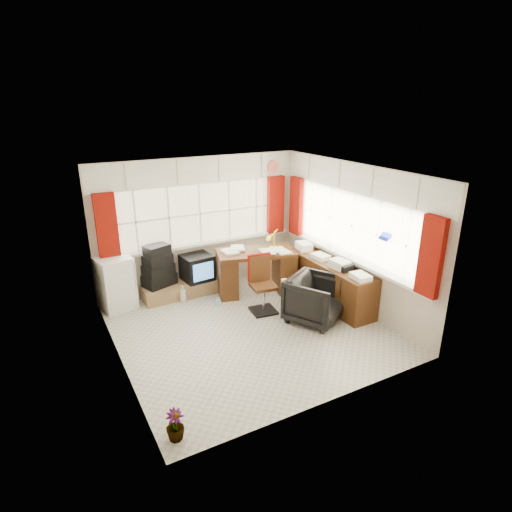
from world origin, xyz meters
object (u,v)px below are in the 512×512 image
Objects in this scene: task_chair at (261,281)px; radiator at (296,298)px; mini_fridge at (115,283)px; office_chair at (315,299)px; tv_bench at (181,289)px; desk at (256,269)px; desk_lamp at (274,236)px; credenza at (330,282)px; crt_tv at (197,267)px.

radiator is at bearing -36.28° from task_chair.
mini_fridge reaches higher than radiator.
office_chair is 0.60× the size of tv_bench.
desk is 1.12× the size of tv_bench.
desk is 0.73m from desk_lamp.
mini_fridge is (-3.42, 1.60, 0.07)m from credenza.
mini_fridge is at bearing 176.00° from tv_bench.
crt_tv is (-0.97, 0.53, 0.03)m from desk.
office_chair is 1.44× the size of crt_tv.
task_chair is at bearing -30.20° from mini_fridge.
mini_fridge is at bearing 148.62° from radiator.
desk reaches higher than credenza.
credenza is (0.74, 0.04, 0.14)m from radiator.
desk_lamp is 0.46× the size of office_chair.
crt_tv is (-1.19, 1.57, 0.24)m from radiator.
mini_fridge is at bearing 166.23° from desk.
mini_fridge is (-1.14, 0.08, 0.34)m from tv_bench.
desk is at bearing -21.65° from tv_bench.
task_chair is at bearing 165.21° from credenza.
crt_tv is at bearing 155.16° from desk_lamp.
desk reaches higher than radiator.
radiator is 1.08× the size of crt_tv.
mini_fridge reaches higher than office_chair.
task_chair is at bearing -135.59° from desk_lamp.
credenza reaches higher than radiator.
desk_lamp is 0.39× the size of task_chair.
radiator is at bearing -77.57° from desk.
desk_lamp is 0.62× the size of radiator.
task_chair reaches higher than desk.
radiator is at bearing -45.25° from tv_bench.
task_chair is 1.71× the size of crt_tv.
task_chair is at bearing 97.61° from office_chair.
credenza reaches higher than tv_bench.
crt_tv is at bearing 93.77° from office_chair.
desk is at bearing -28.89° from crt_tv.
tv_bench is (-2.28, 1.52, -0.27)m from credenza.
desk_lamp is 2.01m from tv_bench.
office_chair is 0.45m from radiator.
credenza is at bearing -33.70° from tv_bench.
desk_lamp reaches higher than office_chair.
task_chair is at bearing -111.35° from desk.
credenza is at bearing -14.79° from task_chair.
office_chair is 3.45m from mini_fridge.
tv_bench is at bearing 146.30° from credenza.
credenza is 3.78m from mini_fridge.
tv_bench is 1.50× the size of mini_fridge.
tv_bench is at bearing -4.00° from mini_fridge.
desk_lamp is at bearing 82.88° from radiator.
tv_bench is at bearing 100.45° from office_chair.
tv_bench is 2.40× the size of crt_tv.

